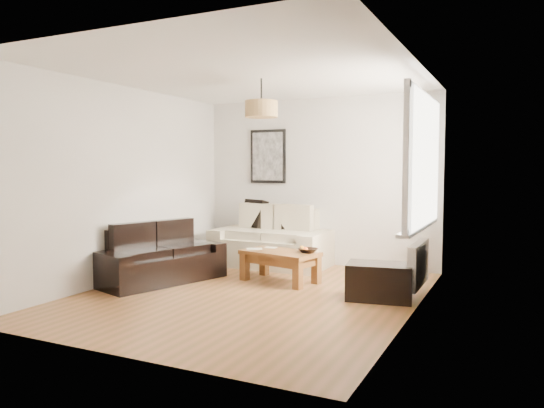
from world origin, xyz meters
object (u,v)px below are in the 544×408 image
at_px(loveseat_cream, 271,238).
at_px(ottoman, 380,282).
at_px(sofa_leather, 160,255).
at_px(coffee_table, 280,266).

distance_m(loveseat_cream, ottoman, 2.45).
bearing_deg(ottoman, sofa_leather, -173.67).
bearing_deg(coffee_table, sofa_leather, -155.10).
bearing_deg(loveseat_cream, ottoman, -33.06).
xyz_separation_m(sofa_leather, coffee_table, (1.45, 0.68, -0.15)).
bearing_deg(sofa_leather, coffee_table, -47.23).
bearing_deg(coffee_table, ottoman, -14.01).
xyz_separation_m(coffee_table, ottoman, (1.43, -0.36, 0.00)).
relative_size(loveseat_cream, coffee_table, 1.75).
height_order(sofa_leather, coffee_table, sofa_leather).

